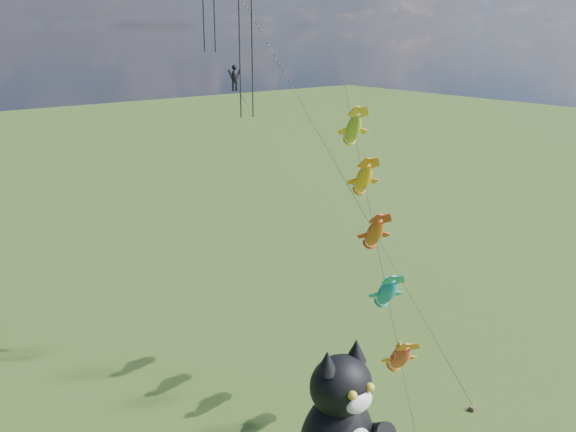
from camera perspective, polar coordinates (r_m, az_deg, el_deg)
fish_windsock_rig at (r=33.03m, az=7.72°, el=-1.57°), size 7.70×14.09×16.88m
parafoil_rig at (r=37.31m, az=-4.33°, el=15.05°), size 6.49×16.57×26.24m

